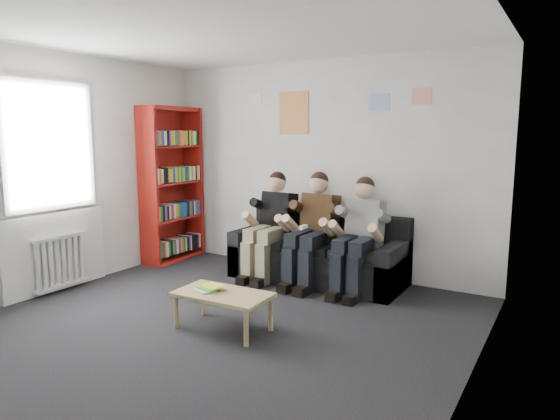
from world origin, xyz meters
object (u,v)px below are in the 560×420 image
at_px(person_middle, 312,230).
at_px(person_left, 270,226).
at_px(coffee_table, 223,297).
at_px(bookshelf, 172,184).
at_px(sofa, 319,257).
at_px(person_right, 358,236).

bearing_deg(person_middle, person_left, -176.51).
bearing_deg(coffee_table, person_middle, 88.16).
xyz_separation_m(bookshelf, person_middle, (2.24, -0.06, -0.42)).
relative_size(person_left, person_middle, 0.98).
relative_size(sofa, person_right, 1.61).
bearing_deg(person_middle, bookshelf, -177.93).
height_order(bookshelf, person_middle, bookshelf).
bearing_deg(sofa, person_right, -18.55).
distance_m(sofa, coffee_table, 1.86).
xyz_separation_m(person_left, person_right, (1.17, 0.00, -0.00)).
bearing_deg(bookshelf, coffee_table, -41.69).
bearing_deg(coffee_table, bookshelf, 141.74).
bearing_deg(person_middle, person_right, 3.87).
bearing_deg(person_left, person_middle, 3.39).
bearing_deg(coffee_table, sofa, 88.36).
distance_m(coffee_table, person_right, 1.81).
height_order(sofa, person_right, person_right).
distance_m(bookshelf, person_middle, 2.28).
distance_m(bookshelf, person_right, 2.85).
distance_m(bookshelf, person_left, 1.71).
xyz_separation_m(coffee_table, person_right, (0.64, 1.66, 0.34)).
xyz_separation_m(sofa, person_middle, (0.00, -0.20, 0.37)).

